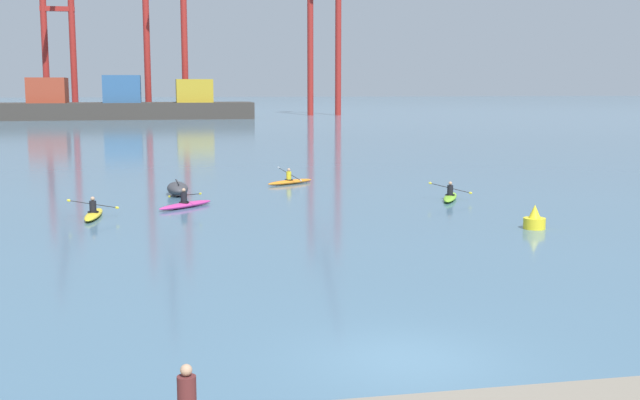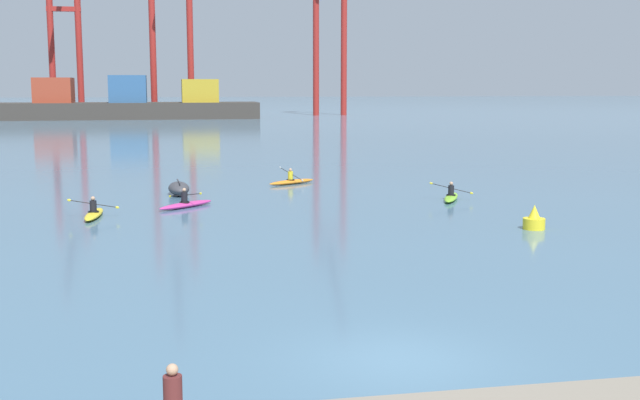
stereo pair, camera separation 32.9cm
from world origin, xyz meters
TOP-DOWN VIEW (x-y plane):
  - ground_plane at (0.00, 0.00)m, footprint 800.00×800.00m
  - container_barge at (-11.39, 128.50)m, footprint 45.26×9.20m
  - gantry_crane_west at (-23.23, 142.39)m, footprint 6.24×20.04m
  - gantry_crane_west_mid at (-3.53, 137.95)m, footprint 8.13×21.47m
  - gantry_crane_east_mid at (26.95, 138.59)m, footprint 6.77×19.02m
  - capsized_dinghy at (-4.21, 27.26)m, footprint 1.26×2.66m
  - channel_buoy at (9.90, 14.07)m, footprint 0.90×0.90m
  - kayak_yellow at (-8.05, 20.52)m, footprint 2.26×3.44m
  - kayak_magenta at (-3.94, 22.67)m, footprint 2.90×2.75m
  - kayak_lime at (9.50, 22.69)m, footprint 2.05×3.33m
  - kayak_orange at (2.48, 30.83)m, footprint 3.20×2.31m
  - seated_onlooker at (-4.75, -3.70)m, footprint 0.32×0.30m

SIDE VIEW (x-z plane):
  - ground_plane at x=0.00m, z-range 0.00..0.00m
  - kayak_yellow at x=-8.05m, z-range -0.30..0.65m
  - kayak_lime at x=9.50m, z-range -0.30..0.65m
  - kayak_magenta at x=-3.94m, z-range -0.30..0.65m
  - kayak_orange at x=2.48m, z-range -0.32..0.67m
  - capsized_dinghy at x=-4.21m, z-range -0.03..0.73m
  - channel_buoy at x=9.90m, z-range -0.14..0.86m
  - seated_onlooker at x=-4.75m, z-range 0.60..1.49m
  - container_barge at x=-11.39m, z-range -1.24..6.35m
  - gantry_crane_west at x=-23.23m, z-range 0.58..31.97m
  - gantry_crane_east_mid at x=26.95m, z-range -1.43..39.94m
  - gantry_crane_west_mid at x=-3.53m, z-range 0.32..39.57m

